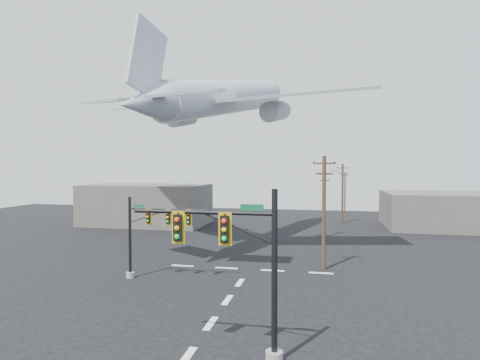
% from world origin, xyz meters
% --- Properties ---
extents(ground, '(120.00, 120.00, 0.00)m').
position_xyz_m(ground, '(0.00, 0.00, 0.00)').
color(ground, black).
rests_on(ground, ground).
extents(lane_markings, '(14.00, 21.20, 0.01)m').
position_xyz_m(lane_markings, '(0.00, 5.33, 0.01)').
color(lane_markings, silver).
rests_on(lane_markings, ground).
extents(signal_mast_near, '(7.02, 0.86, 7.80)m').
position_xyz_m(signal_mast_near, '(2.60, -3.87, 4.16)').
color(signal_mast_near, gray).
rests_on(signal_mast_near, ground).
extents(signal_mast_far, '(6.82, 0.70, 6.40)m').
position_xyz_m(signal_mast_far, '(-7.04, 7.47, 3.64)').
color(signal_mast_far, gray).
rests_on(signal_mast_far, ground).
extents(utility_pole_a, '(1.93, 0.47, 9.67)m').
position_xyz_m(utility_pole_a, '(6.21, 13.24, 5.06)').
color(utility_pole_a, '#4D3721').
rests_on(utility_pole_a, ground).
extents(utility_pole_b, '(1.65, 0.59, 8.36)m').
position_xyz_m(utility_pole_b, '(6.35, 28.72, 4.38)').
color(utility_pole_b, '#4D3721').
rests_on(utility_pole_b, ground).
extents(utility_pole_c, '(1.86, 0.46, 9.13)m').
position_xyz_m(utility_pole_c, '(9.09, 41.78, 4.78)').
color(utility_pole_c, '#4D3721').
rests_on(utility_pole_c, ground).
extents(utility_pole_d, '(1.57, 0.26, 7.58)m').
position_xyz_m(utility_pole_d, '(10.21, 55.79, 3.97)').
color(utility_pole_d, '#4D3721').
rests_on(utility_pole_d, ground).
extents(power_lines, '(5.59, 42.56, 0.66)m').
position_xyz_m(power_lines, '(7.83, 34.54, 8.08)').
color(power_lines, black).
extents(airliner, '(31.04, 33.28, 9.73)m').
position_xyz_m(airliner, '(-4.19, 21.30, 16.24)').
color(airliner, '#B7BDC4').
extents(building_left, '(18.00, 10.00, 6.00)m').
position_xyz_m(building_left, '(-20.00, 35.00, 3.00)').
color(building_left, '#615C56').
rests_on(building_left, ground).
extents(building_right, '(14.00, 12.00, 5.00)m').
position_xyz_m(building_right, '(22.00, 40.00, 2.50)').
color(building_right, '#615C56').
rests_on(building_right, ground).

